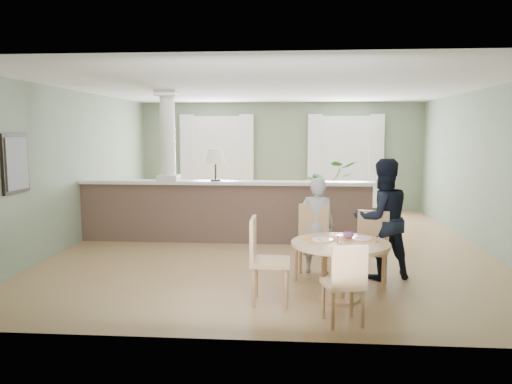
# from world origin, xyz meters

# --- Properties ---
(ground) EXTENTS (8.00, 8.00, 0.00)m
(ground) POSITION_xyz_m (0.00, 0.00, 0.00)
(ground) COLOR #A88058
(ground) RESTS_ON ground
(room_shell) EXTENTS (7.02, 8.02, 2.71)m
(room_shell) POSITION_xyz_m (-0.03, 0.63, 1.81)
(room_shell) COLOR gray
(room_shell) RESTS_ON ground
(pony_wall) EXTENTS (5.32, 0.38, 2.70)m
(pony_wall) POSITION_xyz_m (-0.99, 0.20, 0.71)
(pony_wall) COLOR brown
(pony_wall) RESTS_ON ground
(sofa) EXTENTS (3.30, 2.16, 0.90)m
(sofa) POSITION_xyz_m (-0.09, 1.47, 0.45)
(sofa) COLOR olive
(sofa) RESTS_ON ground
(houseplant) EXTENTS (1.57, 1.50, 1.36)m
(houseplant) POSITION_xyz_m (1.04, 2.44, 0.68)
(houseplant) COLOR #2C6227
(houseplant) RESTS_ON ground
(dining_table) EXTENTS (1.15, 1.15, 0.79)m
(dining_table) POSITION_xyz_m (0.90, -2.76, 0.56)
(dining_table) COLOR tan
(dining_table) RESTS_ON ground
(chair_far_boy) EXTENTS (0.51, 0.51, 0.98)m
(chair_far_boy) POSITION_xyz_m (0.60, -1.81, 0.54)
(chair_far_boy) COLOR tan
(chair_far_boy) RESTS_ON ground
(chair_far_man) EXTENTS (0.53, 0.53, 0.95)m
(chair_far_man) POSITION_xyz_m (1.36, -2.11, 0.53)
(chair_far_man) COLOR tan
(chair_far_man) RESTS_ON ground
(chair_near) EXTENTS (0.48, 0.48, 0.87)m
(chair_near) POSITION_xyz_m (0.88, -3.57, 0.48)
(chair_near) COLOR tan
(chair_near) RESTS_ON ground
(chair_side) EXTENTS (0.46, 0.46, 1.00)m
(chair_side) POSITION_xyz_m (0.00, -2.93, 0.55)
(chair_side) COLOR tan
(chair_side) RESTS_ON ground
(child_person) EXTENTS (0.53, 0.39, 1.35)m
(child_person) POSITION_xyz_m (0.67, -1.64, 0.68)
(child_person) COLOR #9C9DA2
(child_person) RESTS_ON ground
(man_person) EXTENTS (0.94, 0.82, 1.63)m
(man_person) POSITION_xyz_m (1.53, -1.81, 0.81)
(man_person) COLOR black
(man_person) RESTS_ON ground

